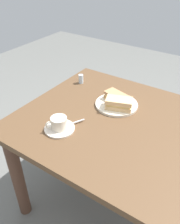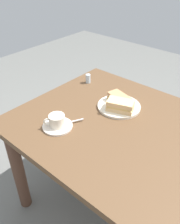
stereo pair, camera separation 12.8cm
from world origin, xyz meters
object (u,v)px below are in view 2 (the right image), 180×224
at_px(sandwich_plate, 119,106).
at_px(sandwich_front, 120,99).
at_px(coffee_cup, 57,120).
at_px(salt_shaker, 88,79).
at_px(dining_table, 124,144).
at_px(coffee_saucer, 58,126).
at_px(spoon, 72,122).
at_px(sandwich_back, 120,105).

height_order(sandwich_plate, sandwich_front, sandwich_front).
xyz_separation_m(sandwich_plate, sandwich_front, (-0.02, 0.03, 0.03)).
bearing_deg(coffee_cup, sandwich_plate, 69.46).
distance_m(coffee_cup, salt_shaker, 0.51).
xyz_separation_m(dining_table, coffee_saucer, (-0.26, -0.23, 0.12)).
relative_size(sandwich_front, spoon, 1.70).
distance_m(sandwich_plate, salt_shaker, 0.35).
relative_size(coffee_cup, spoon, 1.07).
bearing_deg(sandwich_plate, sandwich_front, 121.82).
bearing_deg(coffee_cup, dining_table, 41.30).
bearing_deg(coffee_cup, sandwich_back, 62.88).
xyz_separation_m(sandwich_plate, spoon, (-0.10, -0.29, 0.01)).
xyz_separation_m(dining_table, sandwich_back, (-0.10, 0.09, 0.16)).
height_order(coffee_saucer, coffee_cup, coffee_cup).
xyz_separation_m(dining_table, salt_shaker, (-0.47, 0.24, 0.15)).
relative_size(sandwich_plate, coffee_saucer, 1.60).
height_order(sandwich_plate, salt_shaker, salt_shaker).
distance_m(sandwich_plate, sandwich_front, 0.04).
relative_size(dining_table, sandwich_plate, 4.69).
distance_m(coffee_saucer, salt_shaker, 0.51).
height_order(dining_table, sandwich_front, sandwich_front).
relative_size(sandwich_plate, sandwich_back, 1.50).
relative_size(coffee_saucer, coffee_cup, 1.55).
distance_m(dining_table, coffee_saucer, 0.37).
bearing_deg(dining_table, sandwich_plate, 135.90).
height_order(dining_table, spoon, spoon).
relative_size(sandwich_back, spoon, 1.76).
bearing_deg(dining_table, spoon, -144.56).
bearing_deg(sandwich_front, spoon, -104.74).
distance_m(sandwich_plate, spoon, 0.30).
bearing_deg(spoon, coffee_cup, -117.14).
bearing_deg(sandwich_plate, coffee_cup, -110.54).
relative_size(sandwich_plate, coffee_cup, 2.48).
bearing_deg(coffee_saucer, coffee_cup, -125.71).
relative_size(dining_table, coffee_saucer, 7.48).
height_order(spoon, salt_shaker, salt_shaker).
bearing_deg(dining_table, coffee_cup, -138.70).
xyz_separation_m(sandwich_back, salt_shaker, (-0.37, 0.15, -0.01)).
distance_m(sandwich_plate, coffee_cup, 0.38).
xyz_separation_m(dining_table, sandwich_front, (-0.15, 0.15, 0.16)).
xyz_separation_m(coffee_saucer, salt_shaker, (-0.20, 0.47, 0.03)).
distance_m(sandwich_plate, sandwich_back, 0.06).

